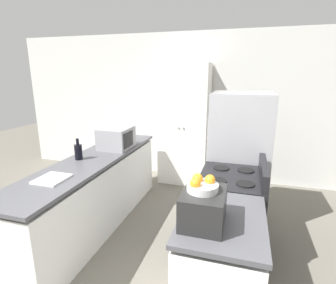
{
  "coord_description": "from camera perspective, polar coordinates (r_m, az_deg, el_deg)",
  "views": [
    {
      "loc": [
        0.92,
        -1.2,
        1.9
      ],
      "look_at": [
        0.0,
        1.9,
        1.05
      ],
      "focal_mm": 28.0,
      "sensor_mm": 36.0,
      "label": 1
    }
  ],
  "objects": [
    {
      "name": "toaster_oven",
      "position": [
        1.85,
        7.69,
        -13.9
      ],
      "size": [
        0.29,
        0.37,
        0.23
      ],
      "color": "black",
      "rests_on": "counter_right"
    },
    {
      "name": "refrigerator",
      "position": [
        3.47,
        15.16,
        -3.63
      ],
      "size": [
        0.75,
        0.68,
        1.68
      ],
      "color": "#A3A3A8",
      "rests_on": "ground_plane"
    },
    {
      "name": "wall_back",
      "position": [
        4.82,
        5.44,
        7.49
      ],
      "size": [
        7.0,
        0.06,
        2.6
      ],
      "color": "silver",
      "rests_on": "ground_plane"
    },
    {
      "name": "microwave",
      "position": [
        3.65,
        -11.18,
        0.87
      ],
      "size": [
        0.4,
        0.45,
        0.29
      ],
      "color": "#939399",
      "rests_on": "counter_left"
    },
    {
      "name": "wine_bottle",
      "position": [
        3.29,
        -18.93,
        -1.97
      ],
      "size": [
        0.09,
        0.09,
        0.26
      ],
      "color": "black",
      "rests_on": "counter_left"
    },
    {
      "name": "counter_right",
      "position": [
        2.26,
        11.2,
        -25.97
      ],
      "size": [
        0.6,
        0.84,
        0.9
      ],
      "color": "silver",
      "rests_on": "ground_plane"
    },
    {
      "name": "fruit_bowl",
      "position": [
        1.8,
        7.4,
        -9.27
      ],
      "size": [
        0.21,
        0.21,
        0.1
      ],
      "color": "silver",
      "rests_on": "toaster_oven"
    },
    {
      "name": "cutting_board",
      "position": [
        2.79,
        -23.92,
        -7.36
      ],
      "size": [
        0.27,
        0.29,
        0.02
      ],
      "color": "silver",
      "rests_on": "counter_left"
    },
    {
      "name": "stove",
      "position": [
        2.92,
        13.3,
        -15.26
      ],
      "size": [
        0.66,
        0.76,
        1.06
      ],
      "color": "black",
      "rests_on": "ground_plane"
    },
    {
      "name": "counter_left",
      "position": [
        3.48,
        -15.69,
        -10.77
      ],
      "size": [
        0.6,
        2.66,
        0.9
      ],
      "color": "silver",
      "rests_on": "ground_plane"
    },
    {
      "name": "pantry_cabinet",
      "position": [
        4.58,
        3.6,
        3.79
      ],
      "size": [
        0.83,
        0.54,
        2.07
      ],
      "color": "white",
      "rests_on": "ground_plane"
    }
  ]
}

